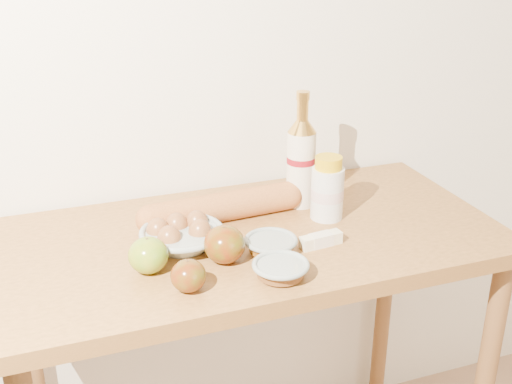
% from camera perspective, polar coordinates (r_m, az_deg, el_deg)
% --- Properties ---
extents(back_wall, '(3.50, 0.02, 2.60)m').
position_cam_1_polar(back_wall, '(1.72, -4.18, 13.17)').
color(back_wall, white).
rests_on(back_wall, ground).
extents(table, '(1.20, 0.60, 0.90)m').
position_cam_1_polar(table, '(1.60, -0.37, -7.61)').
color(table, '#AF7738').
rests_on(table, ground).
extents(bourbon_bottle, '(0.08, 0.08, 0.30)m').
position_cam_1_polar(bourbon_bottle, '(1.65, 4.03, 2.83)').
color(bourbon_bottle, beige).
rests_on(bourbon_bottle, table).
extents(cream_bottle, '(0.11, 0.11, 0.16)m').
position_cam_1_polar(cream_bottle, '(1.60, 6.36, 0.20)').
color(cream_bottle, silver).
rests_on(cream_bottle, table).
extents(egg_bowl, '(0.22, 0.22, 0.07)m').
position_cam_1_polar(egg_bowl, '(1.48, -6.63, -3.80)').
color(egg_bowl, '#8F9C97').
rests_on(egg_bowl, table).
extents(baguette, '(0.44, 0.10, 0.07)m').
position_cam_1_polar(baguette, '(1.60, -3.00, -1.33)').
color(baguette, '#C87A3D').
rests_on(baguette, table).
extents(apple_yellowgreen, '(0.11, 0.11, 0.08)m').
position_cam_1_polar(apple_yellowgreen, '(1.39, -9.56, -5.56)').
color(apple_yellowgreen, '#9E981F').
rests_on(apple_yellowgreen, table).
extents(apple_redgreen_front, '(0.08, 0.08, 0.07)m').
position_cam_1_polar(apple_redgreen_front, '(1.31, -6.04, -7.41)').
color(apple_redgreen_front, maroon).
rests_on(apple_redgreen_front, table).
extents(apple_redgreen_right, '(0.09, 0.09, 0.08)m').
position_cam_1_polar(apple_redgreen_right, '(1.40, -2.82, -4.67)').
color(apple_redgreen_right, maroon).
rests_on(apple_redgreen_right, table).
extents(sugar_bowl, '(0.14, 0.14, 0.04)m').
position_cam_1_polar(sugar_bowl, '(1.36, 2.20, -6.87)').
color(sugar_bowl, gray).
rests_on(sugar_bowl, table).
extents(syrup_bowl, '(0.13, 0.13, 0.04)m').
position_cam_1_polar(syrup_bowl, '(1.45, 1.32, -4.69)').
color(syrup_bowl, gray).
rests_on(syrup_bowl, table).
extents(butter_stick, '(0.10, 0.04, 0.03)m').
position_cam_1_polar(butter_stick, '(1.49, 5.79, -4.27)').
color(butter_stick, beige).
rests_on(butter_stick, table).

